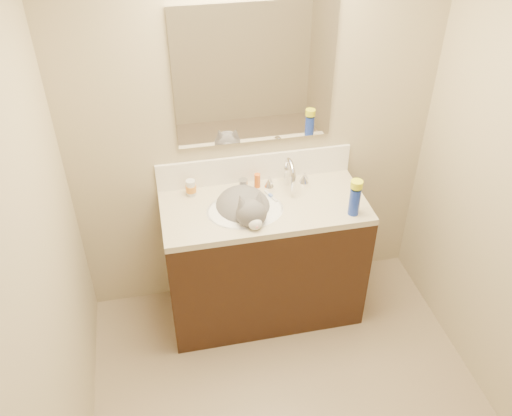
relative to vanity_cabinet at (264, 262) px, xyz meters
name	(u,v)px	position (x,y,z in m)	size (l,w,h in m)	color
room_shell	(323,220)	(0.00, -0.97, 1.08)	(2.24, 2.54, 2.52)	tan
vanity_cabinet	(264,262)	(0.00, 0.00, 0.00)	(1.20, 0.55, 0.82)	black
counter_slab	(264,207)	(0.00, 0.00, 0.43)	(1.20, 0.55, 0.04)	beige
basin	(245,220)	(-0.12, -0.03, 0.38)	(0.45, 0.36, 0.14)	white
faucet	(289,176)	(0.18, 0.14, 0.54)	(0.28, 0.20, 0.21)	silver
cat	(245,210)	(-0.12, -0.01, 0.43)	(0.40, 0.48, 0.35)	#585658
backsplash	(255,168)	(0.00, 0.26, 0.54)	(1.20, 0.02, 0.18)	white
mirror	(255,76)	(0.00, 0.26, 1.13)	(0.90, 0.02, 0.80)	white
pill_bottle	(191,188)	(-0.40, 0.19, 0.50)	(0.06, 0.06, 0.10)	silver
pill_label	(191,188)	(-0.40, 0.19, 0.50)	(0.06, 0.06, 0.04)	orange
silver_jar	(243,184)	(-0.09, 0.19, 0.48)	(0.05, 0.05, 0.06)	#B7B7BC
amber_bottle	(257,181)	(0.00, 0.19, 0.50)	(0.04, 0.04, 0.09)	orange
toothbrush	(271,196)	(0.05, 0.07, 0.45)	(0.01, 0.13, 0.01)	silver
toothbrush_head	(271,196)	(0.05, 0.07, 0.46)	(0.02, 0.03, 0.02)	#6886DE
spray_can	(354,202)	(0.48, -0.19, 0.53)	(0.06, 0.06, 0.17)	#1833AC
spray_cap	(357,184)	(0.48, -0.19, 0.65)	(0.07, 0.07, 0.04)	yellow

